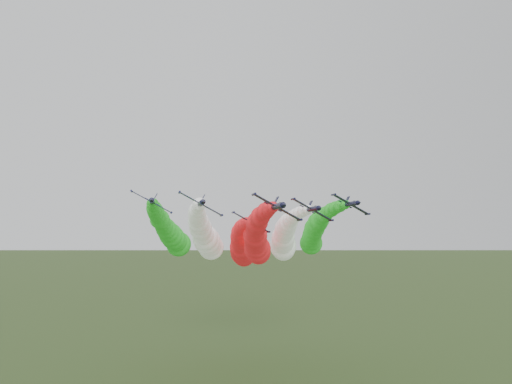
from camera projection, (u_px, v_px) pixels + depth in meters
jet_lead at (257, 240)px, 113.78m from camera, size 13.95×57.88×14.34m
jet_inner_left at (205, 236)px, 123.11m from camera, size 14.27×58.20×14.66m
jet_inner_right at (284, 238)px, 129.49m from camera, size 14.13×58.05×14.51m
jet_outer_left at (170, 233)px, 129.24m from camera, size 14.36×58.29×14.75m
jet_outer_right at (315, 231)px, 137.37m from camera, size 14.28×58.20×14.67m
jet_trail at (242, 246)px, 138.61m from camera, size 14.23×58.15×14.62m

